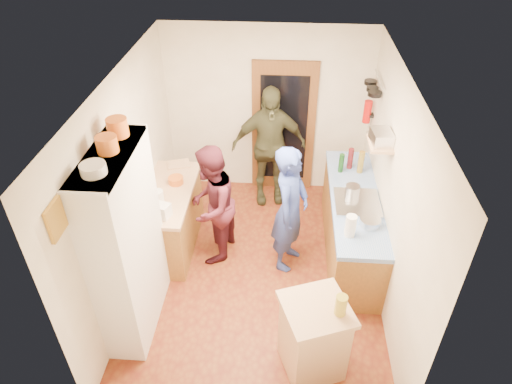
# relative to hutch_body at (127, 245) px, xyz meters

# --- Properties ---
(floor) EXTENTS (3.00, 4.00, 0.02)m
(floor) POSITION_rel_hutch_body_xyz_m (1.30, 0.80, -1.11)
(floor) COLOR brown
(floor) RESTS_ON ground
(ceiling) EXTENTS (3.00, 4.00, 0.02)m
(ceiling) POSITION_rel_hutch_body_xyz_m (1.30, 0.80, 1.51)
(ceiling) COLOR silver
(ceiling) RESTS_ON ground
(wall_back) EXTENTS (3.00, 0.02, 2.60)m
(wall_back) POSITION_rel_hutch_body_xyz_m (1.30, 2.81, 0.20)
(wall_back) COLOR silver
(wall_back) RESTS_ON ground
(wall_front) EXTENTS (3.00, 0.02, 2.60)m
(wall_front) POSITION_rel_hutch_body_xyz_m (1.30, -1.21, 0.20)
(wall_front) COLOR silver
(wall_front) RESTS_ON ground
(wall_left) EXTENTS (0.02, 4.00, 2.60)m
(wall_left) POSITION_rel_hutch_body_xyz_m (-0.21, 0.80, 0.20)
(wall_left) COLOR silver
(wall_left) RESTS_ON ground
(wall_right) EXTENTS (0.02, 4.00, 2.60)m
(wall_right) POSITION_rel_hutch_body_xyz_m (2.81, 0.80, 0.20)
(wall_right) COLOR silver
(wall_right) RESTS_ON ground
(door_frame) EXTENTS (0.95, 0.06, 2.10)m
(door_frame) POSITION_rel_hutch_body_xyz_m (1.55, 2.77, -0.05)
(door_frame) COLOR brown
(door_frame) RESTS_ON ground
(door_glass) EXTENTS (0.70, 0.02, 1.70)m
(door_glass) POSITION_rel_hutch_body_xyz_m (1.55, 2.74, -0.05)
(door_glass) COLOR black
(door_glass) RESTS_ON door_frame
(hutch_body) EXTENTS (0.40, 1.20, 2.20)m
(hutch_body) POSITION_rel_hutch_body_xyz_m (0.00, 0.00, 0.00)
(hutch_body) COLOR white
(hutch_body) RESTS_ON ground
(hutch_top_shelf) EXTENTS (0.40, 1.14, 0.04)m
(hutch_top_shelf) POSITION_rel_hutch_body_xyz_m (0.00, 0.00, 1.08)
(hutch_top_shelf) COLOR white
(hutch_top_shelf) RESTS_ON hutch_body
(plate_stack) EXTENTS (0.22, 0.22, 0.09)m
(plate_stack) POSITION_rel_hutch_body_xyz_m (0.00, -0.31, 1.15)
(plate_stack) COLOR white
(plate_stack) RESTS_ON hutch_top_shelf
(orange_pot_a) EXTENTS (0.19, 0.19, 0.15)m
(orange_pot_a) POSITION_rel_hutch_body_xyz_m (0.00, 0.04, 1.18)
(orange_pot_a) COLOR orange
(orange_pot_a) RESTS_ON hutch_top_shelf
(orange_pot_b) EXTENTS (0.20, 0.20, 0.18)m
(orange_pot_b) POSITION_rel_hutch_body_xyz_m (0.00, 0.34, 1.19)
(orange_pot_b) COLOR orange
(orange_pot_b) RESTS_ON hutch_top_shelf
(left_counter_base) EXTENTS (0.60, 1.40, 0.85)m
(left_counter_base) POSITION_rel_hutch_body_xyz_m (0.10, 1.25, -0.68)
(left_counter_base) COLOR #A06826
(left_counter_base) RESTS_ON ground
(left_counter_top) EXTENTS (0.64, 1.44, 0.05)m
(left_counter_top) POSITION_rel_hutch_body_xyz_m (0.10, 1.25, -0.23)
(left_counter_top) COLOR tan
(left_counter_top) RESTS_ON left_counter_base
(toaster) EXTENTS (0.26, 0.21, 0.17)m
(toaster) POSITION_rel_hutch_body_xyz_m (0.15, 0.75, -0.11)
(toaster) COLOR white
(toaster) RESTS_ON left_counter_top
(kettle) EXTENTS (0.15, 0.15, 0.16)m
(kettle) POSITION_rel_hutch_body_xyz_m (0.05, 1.02, -0.12)
(kettle) COLOR white
(kettle) RESTS_ON left_counter_top
(orange_bowl) EXTENTS (0.25, 0.25, 0.09)m
(orange_bowl) POSITION_rel_hutch_body_xyz_m (0.18, 1.44, -0.16)
(orange_bowl) COLOR orange
(orange_bowl) RESTS_ON left_counter_top
(chopping_board) EXTENTS (0.35, 0.30, 0.02)m
(chopping_board) POSITION_rel_hutch_body_xyz_m (0.12, 1.88, -0.19)
(chopping_board) COLOR tan
(chopping_board) RESTS_ON left_counter_top
(right_counter_base) EXTENTS (0.60, 2.20, 0.84)m
(right_counter_base) POSITION_rel_hutch_body_xyz_m (2.50, 1.30, -0.68)
(right_counter_base) COLOR #A06826
(right_counter_base) RESTS_ON ground
(right_counter_top) EXTENTS (0.62, 2.22, 0.06)m
(right_counter_top) POSITION_rel_hutch_body_xyz_m (2.50, 1.30, -0.23)
(right_counter_top) COLOR blue
(right_counter_top) RESTS_ON right_counter_base
(hob) EXTENTS (0.55, 0.58, 0.04)m
(hob) POSITION_rel_hutch_body_xyz_m (2.50, 1.15, -0.18)
(hob) COLOR silver
(hob) RESTS_ON right_counter_top
(pot_on_hob) EXTENTS (0.18, 0.18, 0.12)m
(pot_on_hob) POSITION_rel_hutch_body_xyz_m (2.45, 1.31, -0.10)
(pot_on_hob) COLOR silver
(pot_on_hob) RESTS_ON hob
(bottle_a) EXTENTS (0.08, 0.08, 0.27)m
(bottle_a) POSITION_rel_hutch_body_xyz_m (2.35, 1.87, -0.06)
(bottle_a) COLOR #143F14
(bottle_a) RESTS_ON right_counter_top
(bottle_b) EXTENTS (0.08, 0.08, 0.30)m
(bottle_b) POSITION_rel_hutch_body_xyz_m (2.48, 1.97, -0.05)
(bottle_b) COLOR #591419
(bottle_b) RESTS_ON right_counter_top
(bottle_c) EXTENTS (0.09, 0.09, 0.32)m
(bottle_c) POSITION_rel_hutch_body_xyz_m (2.61, 1.88, -0.04)
(bottle_c) COLOR olive
(bottle_c) RESTS_ON right_counter_top
(paper_towel) EXTENTS (0.14, 0.14, 0.27)m
(paper_towel) POSITION_rel_hutch_body_xyz_m (2.35, 0.56, -0.07)
(paper_towel) COLOR white
(paper_towel) RESTS_ON right_counter_top
(mixing_bowl) EXTENTS (0.29, 0.29, 0.09)m
(mixing_bowl) POSITION_rel_hutch_body_xyz_m (2.60, 0.75, -0.15)
(mixing_bowl) COLOR silver
(mixing_bowl) RESTS_ON right_counter_top
(island_base) EXTENTS (0.71, 0.71, 0.86)m
(island_base) POSITION_rel_hutch_body_xyz_m (1.95, -0.51, -0.67)
(island_base) COLOR tan
(island_base) RESTS_ON ground
(island_top) EXTENTS (0.80, 0.80, 0.05)m
(island_top) POSITION_rel_hutch_body_xyz_m (1.95, -0.51, -0.22)
(island_top) COLOR tan
(island_top) RESTS_ON island_base
(cutting_board) EXTENTS (0.43, 0.38, 0.02)m
(cutting_board) POSITION_rel_hutch_body_xyz_m (1.88, -0.48, -0.21)
(cutting_board) COLOR white
(cutting_board) RESTS_ON island_top
(oil_jar) EXTENTS (0.14, 0.14, 0.22)m
(oil_jar) POSITION_rel_hutch_body_xyz_m (2.16, -0.56, -0.08)
(oil_jar) COLOR #AD9E2D
(oil_jar) RESTS_ON island_top
(pan_rail) EXTENTS (0.02, 0.65, 0.02)m
(pan_rail) POSITION_rel_hutch_body_xyz_m (2.76, 2.33, 0.95)
(pan_rail) COLOR silver
(pan_rail) RESTS_ON wall_right
(pan_hang_a) EXTENTS (0.18, 0.18, 0.05)m
(pan_hang_a) POSITION_rel_hutch_body_xyz_m (2.70, 2.15, 0.82)
(pan_hang_a) COLOR black
(pan_hang_a) RESTS_ON pan_rail
(pan_hang_b) EXTENTS (0.16, 0.16, 0.05)m
(pan_hang_b) POSITION_rel_hutch_body_xyz_m (2.70, 2.35, 0.80)
(pan_hang_b) COLOR black
(pan_hang_b) RESTS_ON pan_rail
(pan_hang_c) EXTENTS (0.17, 0.17, 0.05)m
(pan_hang_c) POSITION_rel_hutch_body_xyz_m (2.70, 2.55, 0.81)
(pan_hang_c) COLOR black
(pan_hang_c) RESTS_ON pan_rail
(wall_shelf) EXTENTS (0.26, 0.42, 0.03)m
(wall_shelf) POSITION_rel_hutch_body_xyz_m (2.67, 1.25, 0.60)
(wall_shelf) COLOR tan
(wall_shelf) RESTS_ON wall_right
(radio) EXTENTS (0.25, 0.32, 0.15)m
(radio) POSITION_rel_hutch_body_xyz_m (2.67, 1.25, 0.69)
(radio) COLOR silver
(radio) RESTS_ON wall_shelf
(ext_bracket) EXTENTS (0.06, 0.10, 0.04)m
(ext_bracket) POSITION_rel_hutch_body_xyz_m (2.77, 2.50, 0.35)
(ext_bracket) COLOR black
(ext_bracket) RESTS_ON wall_right
(fire_extinguisher) EXTENTS (0.11, 0.11, 0.32)m
(fire_extinguisher) POSITION_rel_hutch_body_xyz_m (2.71, 2.50, 0.40)
(fire_extinguisher) COLOR red
(fire_extinguisher) RESTS_ON wall_right
(picture_frame) EXTENTS (0.03, 0.25, 0.30)m
(picture_frame) POSITION_rel_hutch_body_xyz_m (-0.18, -0.75, 0.95)
(picture_frame) COLOR gold
(picture_frame) RESTS_ON wall_left
(person_hob) EXTENTS (0.59, 0.73, 1.73)m
(person_hob) POSITION_rel_hutch_body_xyz_m (1.70, 0.99, -0.24)
(person_hob) COLOR #2D4093
(person_hob) RESTS_ON ground
(person_left) EXTENTS (0.75, 0.89, 1.64)m
(person_left) POSITION_rel_hutch_body_xyz_m (0.73, 1.13, -0.28)
(person_left) COLOR #471722
(person_left) RESTS_ON ground
(person_back) EXTENTS (1.16, 0.64, 1.87)m
(person_back) POSITION_rel_hutch_body_xyz_m (1.36, 2.42, -0.17)
(person_back) COLOR #393923
(person_back) RESTS_ON ground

